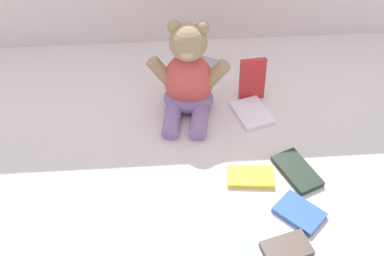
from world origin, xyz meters
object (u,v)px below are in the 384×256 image
(book_case_1, at_px, (252,79))
(book_case_4, at_px, (297,171))
(book_case_3, at_px, (204,66))
(book_case_6, at_px, (287,248))
(book_case_0, at_px, (252,113))
(book_case_7, at_px, (299,213))
(teddy_bear, at_px, (188,79))
(book_case_2, at_px, (250,177))

(book_case_1, relative_size, book_case_4, 0.99)
(book_case_1, xyz_separation_m, book_case_3, (-0.13, 0.16, -0.06))
(book_case_4, distance_m, book_case_6, 0.24)
(book_case_0, height_order, book_case_7, same)
(book_case_7, bearing_deg, teddy_bear, 77.18)
(book_case_0, height_order, book_case_1, book_case_1)
(teddy_bear, height_order, book_case_3, teddy_bear)
(book_case_0, bearing_deg, book_case_4, 92.32)
(teddy_bear, xyz_separation_m, book_case_3, (0.07, 0.20, -0.10))
(book_case_2, xyz_separation_m, book_case_3, (-0.08, 0.49, -0.00))
(book_case_3, xyz_separation_m, book_case_4, (0.20, -0.48, 0.00))
(teddy_bear, distance_m, book_case_4, 0.40)
(book_case_7, bearing_deg, book_case_4, 35.67)
(book_case_0, relative_size, book_case_1, 0.92)
(book_case_3, height_order, book_case_4, book_case_4)
(book_case_4, bearing_deg, book_case_3, 90.48)
(book_case_4, bearing_deg, book_case_1, 80.42)
(book_case_0, height_order, book_case_4, book_case_4)
(book_case_6, bearing_deg, book_case_4, -34.12)
(teddy_bear, xyz_separation_m, book_case_4, (0.27, -0.28, -0.10))
(teddy_bear, distance_m, book_case_7, 0.49)
(book_case_2, bearing_deg, book_case_6, 18.55)
(book_case_3, bearing_deg, book_case_2, 40.69)
(book_case_0, bearing_deg, book_case_6, 73.50)
(teddy_bear, height_order, book_case_2, teddy_bear)
(book_case_0, distance_m, book_case_7, 0.37)
(book_case_2, xyz_separation_m, book_case_4, (0.13, 0.01, 0.00))
(teddy_bear, bearing_deg, book_case_4, -37.26)
(book_case_3, relative_size, book_case_7, 0.98)
(book_case_1, xyz_separation_m, book_case_7, (0.05, -0.45, -0.06))
(book_case_0, bearing_deg, book_case_1, -113.58)
(book_case_4, bearing_deg, teddy_bear, 111.38)
(book_case_1, height_order, book_case_3, book_case_1)
(book_case_1, bearing_deg, teddy_bear, -174.78)
(book_case_2, xyz_separation_m, book_case_6, (0.05, -0.22, 0.00))
(book_case_3, distance_m, book_case_4, 0.52)
(book_case_3, relative_size, book_case_4, 0.78)
(book_case_7, bearing_deg, book_case_2, 86.27)
(book_case_6, bearing_deg, book_case_1, -15.74)
(book_case_3, distance_m, book_case_7, 0.63)
(book_case_3, bearing_deg, book_case_6, 41.81)
(book_case_3, bearing_deg, book_case_0, 57.81)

